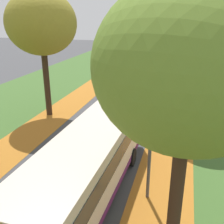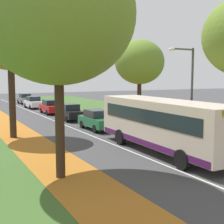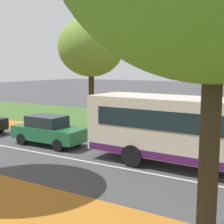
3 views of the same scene
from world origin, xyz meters
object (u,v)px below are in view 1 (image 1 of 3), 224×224
object	(u,v)px
streetlamp_right	(143,119)
car_grey_trailing	(166,57)
tree_right_mid	(192,50)
car_black_following	(144,90)
tree_right_near	(190,68)
car_white_fourth_in_line	(157,65)
tree_left_mid	(41,24)
car_green_lead	(130,112)
car_red_third_in_line	(152,76)
bus	(90,161)

from	to	relation	value
streetlamp_right	car_grey_trailing	size ratio (longest dim) A/B	1.43
tree_right_mid	car_black_following	bearing A→B (deg)	121.05
tree_right_near	car_white_fourth_in_line	size ratio (longest dim) A/B	2.04
tree_left_mid	tree_right_near	xyz separation A→B (m)	(10.34, -10.97, -0.55)
streetlamp_right	car_green_lead	bearing A→B (deg)	105.05
car_red_third_in_line	car_grey_trailing	distance (m)	14.72
car_red_third_in_line	car_grey_trailing	xyz separation A→B (m)	(0.35, 14.72, 0.00)
tree_left_mid	car_red_third_in_line	size ratio (longest dim) A/B	2.20
bus	car_black_following	bearing A→B (deg)	89.97
streetlamp_right	car_grey_trailing	world-z (taller)	streetlamp_right
tree_right_near	car_green_lead	size ratio (longest dim) A/B	2.05
car_black_following	car_white_fourth_in_line	distance (m)	13.25
tree_right_near	bus	world-z (taller)	tree_right_near
tree_left_mid	tree_right_mid	distance (m)	10.67
car_green_lead	tree_right_near	bearing A→B (deg)	-71.52
car_white_fourth_in_line	tree_right_mid	bearing A→B (deg)	-78.01
car_black_following	car_white_fourth_in_line	xyz separation A→B (m)	(-0.30, 13.25, 0.00)
car_green_lead	car_red_third_in_line	xyz separation A→B (m)	(-0.03, 12.42, 0.00)
tree_left_mid	tree_right_near	size ratio (longest dim) A/B	1.07
tree_right_mid	streetlamp_right	xyz separation A→B (m)	(-1.75, -8.00, -1.77)
tree_right_mid	car_white_fourth_in_line	world-z (taller)	tree_right_mid
car_grey_trailing	streetlamp_right	bearing A→B (deg)	-86.95
car_grey_trailing	car_red_third_in_line	bearing A→B (deg)	-91.35
car_white_fourth_in_line	car_grey_trailing	world-z (taller)	same
bus	tree_right_mid	bearing A→B (deg)	65.22
car_red_third_in_line	car_white_fourth_in_line	size ratio (longest dim) A/B	1.00
bus	car_green_lead	xyz separation A→B (m)	(-0.04, 8.61, -0.89)
tree_right_mid	car_grey_trailing	xyz separation A→B (m)	(-3.63, 27.30, -4.69)
car_green_lead	car_black_following	size ratio (longest dim) A/B	0.99
bus	car_green_lead	distance (m)	8.65
tree_left_mid	car_grey_trailing	distance (m)	28.81
streetlamp_right	bus	xyz separation A→B (m)	(-2.15, -0.44, -2.03)
tree_left_mid	car_green_lead	bearing A→B (deg)	1.20
car_white_fourth_in_line	streetlamp_right	bearing A→B (deg)	-84.96
streetlamp_right	car_white_fourth_in_line	xyz separation A→B (m)	(-2.44, 27.72, -2.92)
streetlamp_right	car_white_fourth_in_line	distance (m)	27.98
tree_right_mid	car_grey_trailing	size ratio (longest dim) A/B	1.76
tree_right_near	car_red_third_in_line	bearing A→B (deg)	99.04
streetlamp_right	car_black_following	bearing A→B (deg)	98.43
tree_right_mid	car_white_fourth_in_line	xyz separation A→B (m)	(-4.19, 19.71, -4.69)
car_red_third_in_line	car_black_following	bearing A→B (deg)	-89.23
tree_right_near	streetlamp_right	bearing A→B (deg)	117.27
tree_right_near	bus	xyz separation A→B (m)	(-3.67, 2.50, -4.71)
tree_right_mid	car_grey_trailing	bearing A→B (deg)	97.56
car_green_lead	car_grey_trailing	size ratio (longest dim) A/B	1.00
car_white_fourth_in_line	car_black_following	bearing A→B (deg)	-88.71
tree_right_near	streetlamp_right	xyz separation A→B (m)	(-1.52, 2.94, -2.68)
bus	car_grey_trailing	size ratio (longest dim) A/B	2.49
car_black_following	car_white_fourth_in_line	world-z (taller)	same
car_green_lead	car_black_following	xyz separation A→B (m)	(0.05, 6.30, 0.00)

